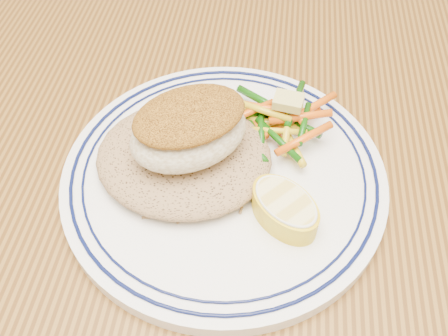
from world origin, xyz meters
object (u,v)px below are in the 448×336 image
vegetable_pile (278,121)px  lemon_wedge (285,208)px  plate (224,175)px  dining_table (265,273)px  fish_fillet (189,129)px  rice_pilaf (184,154)px

vegetable_pile → lemon_wedge: size_ratio=1.25×
plate → lemon_wedge: lemon_wedge is taller
dining_table → fish_fillet: bearing=153.3°
dining_table → vegetable_pile: vegetable_pile is taller
lemon_wedge → vegetable_pile: bearing=96.4°
dining_table → plate: 0.12m
plate → lemon_wedge: size_ratio=3.43×
dining_table → rice_pilaf: bearing=154.5°
fish_fillet → dining_table: bearing=-26.7°
lemon_wedge → rice_pilaf: bearing=153.1°
plate → lemon_wedge: bearing=-37.9°
rice_pilaf → vegetable_pile: 0.09m
fish_fillet → vegetable_pile: (0.07, 0.05, -0.04)m
dining_table → plate: size_ratio=5.24×
vegetable_pile → plate: bearing=-128.2°
rice_pilaf → fish_fillet: (0.01, -0.00, 0.03)m
vegetable_pile → lemon_wedge: (0.01, -0.10, 0.00)m
rice_pilaf → vegetable_pile: bearing=33.1°
dining_table → vegetable_pile: bearing=91.8°
plate → lemon_wedge: (0.05, -0.04, 0.02)m
rice_pilaf → plate: bearing=-5.4°
vegetable_pile → rice_pilaf: bearing=-146.9°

